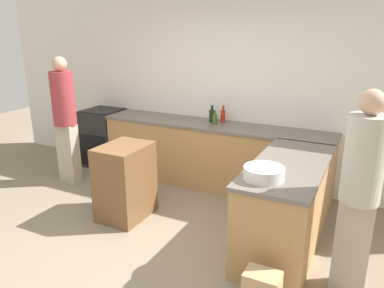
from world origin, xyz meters
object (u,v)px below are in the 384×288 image
object	(u,v)px
mixing_bowl	(264,173)
person_at_peninsula	(360,187)
island_table	(125,182)
hot_sauce_bottle	(223,116)
person_by_range	(65,116)
wine_bottle_dark	(212,115)
range_oven	(104,137)
olive_oil_bottle	(215,119)

from	to	relation	value
mixing_bowl	person_at_peninsula	xyz separation A→B (m)	(0.78, 0.07, -0.01)
island_table	mixing_bowl	size ratio (longest dim) A/B	2.48
hot_sauce_bottle	person_by_range	world-z (taller)	person_by_range
mixing_bowl	person_by_range	world-z (taller)	person_by_range
hot_sauce_bottle	person_at_peninsula	xyz separation A→B (m)	(1.89, -1.71, -0.05)
wine_bottle_dark	person_at_peninsula	xyz separation A→B (m)	(2.03, -1.65, -0.05)
mixing_bowl	person_by_range	distance (m)	3.23
island_table	hot_sauce_bottle	xyz separation A→B (m)	(0.64, 1.48, 0.57)
range_oven	wine_bottle_dark	distance (m)	1.98
island_table	person_by_range	distance (m)	1.57
hot_sauce_bottle	mixing_bowl	bearing A→B (deg)	-57.95
range_oven	wine_bottle_dark	size ratio (longest dim) A/B	3.90
mixing_bowl	person_at_peninsula	bearing A→B (deg)	4.99
hot_sauce_bottle	olive_oil_bottle	bearing A→B (deg)	-107.11
hot_sauce_bottle	olive_oil_bottle	size ratio (longest dim) A/B	1.24
island_table	hot_sauce_bottle	world-z (taller)	hot_sauce_bottle
mixing_bowl	wine_bottle_dark	xyz separation A→B (m)	(-1.25, 1.71, 0.04)
island_table	hot_sauce_bottle	distance (m)	1.71
olive_oil_bottle	island_table	bearing A→B (deg)	-114.01
person_by_range	mixing_bowl	bearing A→B (deg)	-14.27
mixing_bowl	person_by_range	xyz separation A→B (m)	(-3.13, 0.80, 0.03)
olive_oil_bottle	person_by_range	world-z (taller)	person_by_range
island_table	person_by_range	world-z (taller)	person_by_range
range_oven	wine_bottle_dark	world-z (taller)	wine_bottle_dark
person_by_range	person_at_peninsula	size ratio (longest dim) A/B	1.04
hot_sauce_bottle	wine_bottle_dark	xyz separation A→B (m)	(-0.14, -0.06, -0.00)
range_oven	island_table	size ratio (longest dim) A/B	1.04
island_table	hot_sauce_bottle	bearing A→B (deg)	66.74
range_oven	person_at_peninsula	size ratio (longest dim) A/B	0.53
hot_sauce_bottle	wine_bottle_dark	size ratio (longest dim) A/B	1.00
person_by_range	island_table	bearing A→B (deg)	-19.90
olive_oil_bottle	person_at_peninsula	xyz separation A→B (m)	(1.94, -1.54, -0.03)
range_oven	person_at_peninsula	xyz separation A→B (m)	(3.93, -1.55, 0.50)
person_by_range	person_at_peninsula	xyz separation A→B (m)	(3.91, -0.73, -0.04)
range_oven	hot_sauce_bottle	distance (m)	2.12
wine_bottle_dark	person_at_peninsula	bearing A→B (deg)	-39.00
person_by_range	olive_oil_bottle	bearing A→B (deg)	22.38
wine_bottle_dark	person_by_range	size ratio (longest dim) A/B	0.13
range_oven	olive_oil_bottle	bearing A→B (deg)	-0.42
olive_oil_bottle	hot_sauce_bottle	bearing A→B (deg)	72.89
person_at_peninsula	person_by_range	bearing A→B (deg)	169.44
person_at_peninsula	island_table	bearing A→B (deg)	174.86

